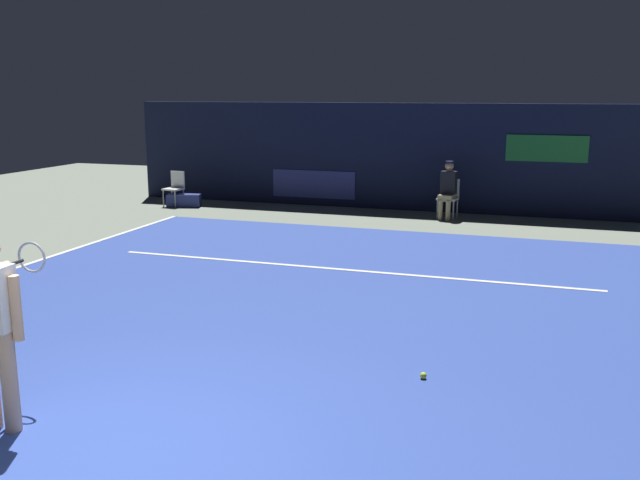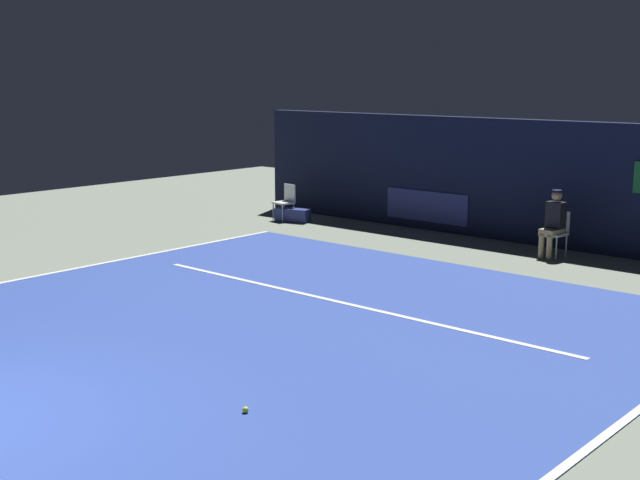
{
  "view_description": "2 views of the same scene",
  "coord_description": "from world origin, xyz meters",
  "px_view_note": "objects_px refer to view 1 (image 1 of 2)",
  "views": [
    {
      "loc": [
        3.21,
        -4.38,
        2.89
      ],
      "look_at": [
        0.13,
        4.84,
        0.83
      ],
      "focal_mm": 39.56,
      "sensor_mm": 36.0,
      "label": 1
    },
    {
      "loc": [
        8.21,
        -3.42,
        3.51
      ],
      "look_at": [
        -0.02,
        5.9,
        1.07
      ],
      "focal_mm": 47.43,
      "sensor_mm": 36.0,
      "label": 2
    }
  ],
  "objects_px": {
    "courtside_chair_near": "(175,186)",
    "equipment_bag": "(184,200)",
    "line_judge_on_chair": "(448,189)",
    "tennis_ball": "(423,376)"
  },
  "relations": [
    {
      "from": "courtside_chair_near",
      "to": "equipment_bag",
      "type": "relative_size",
      "value": 1.05
    },
    {
      "from": "tennis_ball",
      "to": "equipment_bag",
      "type": "relative_size",
      "value": 0.08
    },
    {
      "from": "tennis_ball",
      "to": "equipment_bag",
      "type": "height_order",
      "value": "equipment_bag"
    },
    {
      "from": "courtside_chair_near",
      "to": "tennis_ball",
      "type": "relative_size",
      "value": 12.94
    },
    {
      "from": "tennis_ball",
      "to": "equipment_bag",
      "type": "xyz_separation_m",
      "value": [
        -7.76,
        8.97,
        0.11
      ]
    },
    {
      "from": "line_judge_on_chair",
      "to": "courtside_chair_near",
      "type": "relative_size",
      "value": 1.5
    },
    {
      "from": "courtside_chair_near",
      "to": "equipment_bag",
      "type": "height_order",
      "value": "courtside_chair_near"
    },
    {
      "from": "line_judge_on_chair",
      "to": "equipment_bag",
      "type": "distance_m",
      "value": 6.63
    },
    {
      "from": "courtside_chair_near",
      "to": "equipment_bag",
      "type": "bearing_deg",
      "value": -9.48
    },
    {
      "from": "courtside_chair_near",
      "to": "equipment_bag",
      "type": "xyz_separation_m",
      "value": [
        0.27,
        -0.04,
        -0.34
      ]
    }
  ]
}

